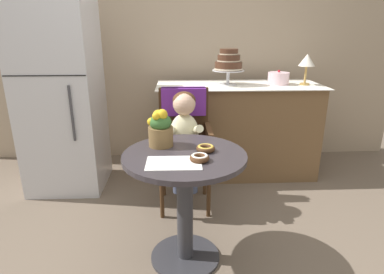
% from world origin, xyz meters
% --- Properties ---
extents(ground_plane, '(8.00, 8.00, 0.00)m').
position_xyz_m(ground_plane, '(0.00, 0.00, 0.00)').
color(ground_plane, '#6B5B4C').
extents(back_wall, '(4.80, 0.10, 2.70)m').
position_xyz_m(back_wall, '(0.00, 1.85, 1.35)').
color(back_wall, tan).
rests_on(back_wall, ground).
extents(cafe_table, '(0.72, 0.72, 0.72)m').
position_xyz_m(cafe_table, '(0.00, 0.00, 0.51)').
color(cafe_table, '#332D33').
rests_on(cafe_table, ground).
extents(wicker_chair, '(0.42, 0.45, 0.95)m').
position_xyz_m(wicker_chair, '(0.01, 0.75, 0.64)').
color(wicker_chair, '#472D19').
rests_on(wicker_chair, ground).
extents(seated_child, '(0.27, 0.32, 0.73)m').
position_xyz_m(seated_child, '(0.01, 0.60, 0.68)').
color(seated_child, beige).
rests_on(seated_child, ground).
extents(paper_napkin, '(0.30, 0.20, 0.00)m').
position_xyz_m(paper_napkin, '(-0.06, -0.14, 0.72)').
color(paper_napkin, white).
rests_on(paper_napkin, cafe_table).
extents(donut_front, '(0.11, 0.11, 0.03)m').
position_xyz_m(donut_front, '(0.12, 0.03, 0.74)').
color(donut_front, '#4C2D19').
rests_on(donut_front, cafe_table).
extents(donut_mid, '(0.11, 0.11, 0.04)m').
position_xyz_m(donut_mid, '(0.08, -0.11, 0.74)').
color(donut_mid, '#4C2D19').
rests_on(donut_mid, cafe_table).
extents(flower_vase, '(0.15, 0.15, 0.24)m').
position_xyz_m(flower_vase, '(-0.14, 0.14, 0.83)').
color(flower_vase, brown).
rests_on(flower_vase, cafe_table).
extents(display_counter, '(1.56, 0.62, 0.90)m').
position_xyz_m(display_counter, '(0.55, 1.30, 0.45)').
color(display_counter, brown).
rests_on(display_counter, ground).
extents(tiered_cake_stand, '(0.30, 0.30, 0.33)m').
position_xyz_m(tiered_cake_stand, '(0.44, 1.30, 1.10)').
color(tiered_cake_stand, silver).
rests_on(tiered_cake_stand, display_counter).
extents(round_layer_cake, '(0.20, 0.20, 0.14)m').
position_xyz_m(round_layer_cake, '(0.92, 1.31, 0.96)').
color(round_layer_cake, silver).
rests_on(round_layer_cake, display_counter).
extents(table_lamp, '(0.15, 0.15, 0.28)m').
position_xyz_m(table_lamp, '(1.16, 1.26, 1.12)').
color(table_lamp, '#B28C47').
rests_on(table_lamp, display_counter).
extents(refrigerator, '(0.64, 0.63, 1.70)m').
position_xyz_m(refrigerator, '(-1.05, 1.10, 0.85)').
color(refrigerator, silver).
rests_on(refrigerator, ground).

